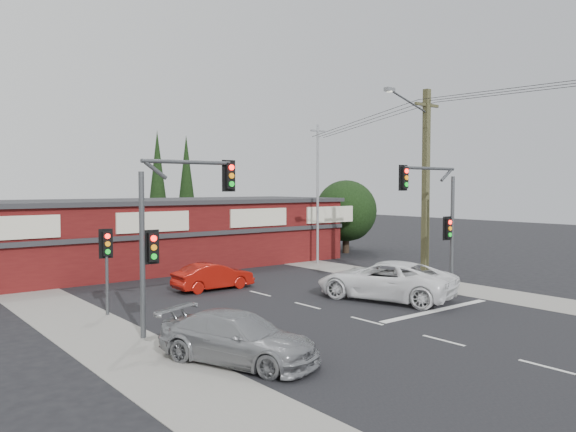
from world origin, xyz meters
TOP-DOWN VIEW (x-y plane):
  - ground at (0.00, 0.00)m, footprint 120.00×120.00m
  - road_strip at (0.00, 5.00)m, footprint 14.00×70.00m
  - verge_left at (-8.50, 5.00)m, footprint 3.00×70.00m
  - verge_right at (8.50, 5.00)m, footprint 3.00×70.00m
  - stop_line at (3.50, -1.50)m, footprint 6.50×0.35m
  - white_suv at (3.62, 1.38)m, footprint 4.64×6.73m
  - silver_suv at (-6.45, -2.10)m, footprint 3.69×5.26m
  - red_sedan at (-1.16, 8.14)m, footprint 3.96×1.39m
  - lane_dashes at (0.00, 0.74)m, footprint 0.12×39.08m
  - shop_building at (-0.99, 16.99)m, footprint 27.30×8.40m
  - tree_cluster at (14.69, 15.44)m, footprint 5.90×5.10m
  - conifer_near at (3.50, 24.00)m, footprint 1.80×1.80m
  - conifer_far at (7.00, 26.00)m, footprint 1.80×1.80m
  - traffic_mast_left at (-6.43, 2.00)m, footprint 3.77×0.27m
  - traffic_mast_right at (6.86, 1.00)m, footprint 3.96×0.27m
  - pedestal_signal at (-7.20, 6.01)m, footprint 0.55×0.27m
  - utility_pole at (8.36, 2.99)m, footprint 4.38×0.59m
  - steel_pole at (9.00, 12.00)m, footprint 1.20×0.16m
  - power_lines at (8.47, -2.47)m, footprint 2.01×29.00m

SIDE VIEW (x-z plane):
  - ground at x=0.00m, z-range 0.00..0.00m
  - road_strip at x=0.00m, z-range 0.00..0.01m
  - verge_left at x=-8.50m, z-range 0.00..0.02m
  - verge_right at x=8.50m, z-range 0.00..0.02m
  - lane_dashes at x=0.00m, z-range 0.01..0.02m
  - stop_line at x=3.50m, z-range 0.01..0.02m
  - red_sedan at x=-1.16m, z-range 0.00..1.30m
  - silver_suv at x=-6.45m, z-range 0.00..1.41m
  - white_suv at x=3.62m, z-range 0.00..1.71m
  - shop_building at x=-0.99m, z-range 0.02..4.25m
  - pedestal_signal at x=-7.20m, z-range 0.72..4.09m
  - tree_cluster at x=14.69m, z-range 0.15..5.65m
  - traffic_mast_left at x=-6.43m, z-range 0.94..6.92m
  - traffic_mast_right at x=6.86m, z-range 0.96..6.93m
  - steel_pole at x=9.00m, z-range 0.20..9.20m
  - utility_pole at x=8.36m, z-range 0.40..10.40m
  - conifer_near at x=3.50m, z-range 0.85..10.10m
  - conifer_far at x=7.00m, z-range 0.85..10.10m
  - power_lines at x=8.47m, z-range 8.43..9.65m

